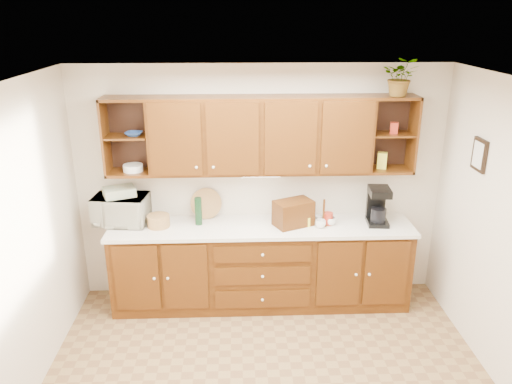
{
  "coord_description": "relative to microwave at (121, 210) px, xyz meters",
  "views": [
    {
      "loc": [
        -0.25,
        -3.44,
        3.09
      ],
      "look_at": [
        -0.07,
        1.15,
        1.42
      ],
      "focal_mm": 35.0,
      "sensor_mm": 36.0,
      "label": 1
    }
  ],
  "objects": [
    {
      "name": "back_wall",
      "position": [
        1.5,
        0.19,
        0.2
      ],
      "size": [
        4.0,
        0.0,
        4.0
      ],
      "primitive_type": "plane",
      "rotation": [
        1.57,
        0.0,
        0.0
      ],
      "color": "beige",
      "rests_on": "floor"
    },
    {
      "name": "countertop",
      "position": [
        1.5,
        -0.12,
        -0.18
      ],
      "size": [
        3.24,
        0.64,
        0.04
      ],
      "primitive_type": "cube",
      "color": "white",
      "rests_on": "base_cabinets"
    },
    {
      "name": "framed_picture",
      "position": [
        3.48,
        -0.66,
        0.75
      ],
      "size": [
        0.03,
        0.24,
        0.3
      ],
      "primitive_type": "cube",
      "color": "black",
      "rests_on": "right_wall"
    },
    {
      "name": "pantry_box_yellow",
      "position": [
        2.78,
        0.01,
        0.51
      ],
      "size": [
        0.12,
        0.1,
        0.17
      ],
      "primitive_type": "cube",
      "rotation": [
        0.0,
        0.0,
        -0.3
      ],
      "color": "yellow",
      "rests_on": "upper_cabinets"
    },
    {
      "name": "plate_stack",
      "position": [
        0.16,
        0.02,
        0.46
      ],
      "size": [
        0.26,
        0.26,
        0.07
      ],
      "primitive_type": "cylinder",
      "rotation": [
        0.0,
        0.0,
        -0.3
      ],
      "color": "white",
      "rests_on": "upper_cabinets"
    },
    {
      "name": "microwave",
      "position": [
        0.0,
        0.0,
        0.0
      ],
      "size": [
        0.6,
        0.44,
        0.31
      ],
      "primitive_type": "imported",
      "rotation": [
        0.0,
        0.0,
        -0.1
      ],
      "color": "beige",
      "rests_on": "countertop"
    },
    {
      "name": "pantry_box_red",
      "position": [
        2.87,
        0.0,
        0.86
      ],
      "size": [
        0.09,
        0.08,
        0.12
      ],
      "primitive_type": "cube",
      "rotation": [
        0.0,
        0.0,
        -0.24
      ],
      "color": "#A02717",
      "rests_on": "upper_cabinets"
    },
    {
      "name": "upper_cabinets",
      "position": [
        1.51,
        0.03,
        0.8
      ],
      "size": [
        3.2,
        0.33,
        0.8
      ],
      "color": "#371906",
      "rests_on": "back_wall"
    },
    {
      "name": "canister_red",
      "position": [
        2.21,
        -0.13,
        -0.09
      ],
      "size": [
        0.12,
        0.12,
        0.14
      ],
      "primitive_type": "cylinder",
      "rotation": [
        0.0,
        0.0,
        0.16
      ],
      "color": "#A02717",
      "rests_on": "countertop"
    },
    {
      "name": "undercabinet_light",
      "position": [
        1.5,
        -0.03,
        0.37
      ],
      "size": [
        0.4,
        0.05,
        0.02
      ],
      "primitive_type": "cube",
      "color": "white",
      "rests_on": "upper_cabinets"
    },
    {
      "name": "mug_tree",
      "position": [
        2.16,
        -0.14,
        -0.11
      ],
      "size": [
        0.23,
        0.24,
        0.29
      ],
      "rotation": [
        0.0,
        0.0,
        -0.01
      ],
      "color": "#371906",
      "rests_on": "countertop"
    },
    {
      "name": "wicker_basket",
      "position": [
        0.41,
        -0.11,
        -0.09
      ],
      "size": [
        0.29,
        0.29,
        0.13
      ],
      "primitive_type": "cylinder",
      "rotation": [
        0.0,
        0.0,
        -0.24
      ],
      "color": "#A88246",
      "rests_on": "countertop"
    },
    {
      "name": "woven_tray",
      "position": [
        0.9,
        0.11,
        -0.15
      ],
      "size": [
        0.35,
        0.15,
        0.34
      ],
      "primitive_type": "cylinder",
      "rotation": [
        1.36,
        0.0,
        0.18
      ],
      "color": "#A88246",
      "rests_on": "countertop"
    },
    {
      "name": "left_wall",
      "position": [
        -0.5,
        -1.56,
        0.2
      ],
      "size": [
        0.0,
        3.5,
        3.5
      ],
      "primitive_type": "plane",
      "rotation": [
        1.57,
        0.0,
        1.57
      ],
      "color": "beige",
      "rests_on": "floor"
    },
    {
      "name": "ceiling",
      "position": [
        1.5,
        -1.56,
        1.5
      ],
      "size": [
        4.0,
        4.0,
        0.0
      ],
      "primitive_type": "plane",
      "rotation": [
        3.14,
        0.0,
        0.0
      ],
      "color": "white",
      "rests_on": "back_wall"
    },
    {
      "name": "canister_yellow",
      "position": [
        1.98,
        -0.15,
        -0.1
      ],
      "size": [
        0.12,
        0.12,
        0.1
      ],
      "primitive_type": "cylinder",
      "rotation": [
        0.0,
        0.0,
        0.32
      ],
      "color": "yellow",
      "rests_on": "countertop"
    },
    {
      "name": "potted_plant",
      "position": [
        2.88,
        -0.04,
        1.39
      ],
      "size": [
        0.43,
        0.4,
        0.38
      ],
      "primitive_type": "imported",
      "rotation": [
        0.0,
        0.0,
        -0.36
      ],
      "color": "#999999",
      "rests_on": "upper_cabinets"
    },
    {
      "name": "canister_white",
      "position": [
        1.85,
        -0.05,
        -0.07
      ],
      "size": [
        0.11,
        0.11,
        0.18
      ],
      "primitive_type": "cylinder",
      "rotation": [
        0.0,
        0.0,
        -0.41
      ],
      "color": "white",
      "rests_on": "countertop"
    },
    {
      "name": "towel_stack",
      "position": [
        0.0,
        0.0,
        0.2
      ],
      "size": [
        0.38,
        0.34,
        0.09
      ],
      "primitive_type": "cube",
      "rotation": [
        0.0,
        0.0,
        0.4
      ],
      "color": "#EBC96E",
      "rests_on": "microwave"
    },
    {
      "name": "base_cabinets",
      "position": [
        1.5,
        -0.11,
        -0.65
      ],
      "size": [
        3.2,
        0.6,
        0.9
      ],
      "primitive_type": "cube",
      "color": "#371906",
      "rests_on": "floor"
    },
    {
      "name": "bowl_stack",
      "position": [
        0.2,
        -0.0,
        0.83
      ],
      "size": [
        0.2,
        0.2,
        0.04
      ],
      "primitive_type": "imported",
      "rotation": [
        0.0,
        0.0,
        -0.16
      ],
      "color": "navy",
      "rests_on": "upper_cabinets"
    },
    {
      "name": "wine_bottle",
      "position": [
        0.83,
        -0.07,
        -0.0
      ],
      "size": [
        0.1,
        0.1,
        0.3
      ],
      "primitive_type": "cylinder",
      "rotation": [
        0.0,
        0.0,
        0.37
      ],
      "color": "black",
      "rests_on": "countertop"
    },
    {
      "name": "coffee_maker",
      "position": [
        2.74,
        -0.1,
        0.04
      ],
      "size": [
        0.24,
        0.3,
        0.41
      ],
      "rotation": [
        0.0,
        0.0,
        -0.08
      ],
      "color": "black",
      "rests_on": "countertop"
    },
    {
      "name": "bread_box",
      "position": [
        1.84,
        -0.13,
        -0.02
      ],
      "size": [
        0.46,
        0.39,
        0.28
      ],
      "primitive_type": "cube",
      "rotation": [
        0.0,
        0.0,
        0.43
      ],
      "color": "#371906",
      "rests_on": "countertop"
    }
  ]
}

